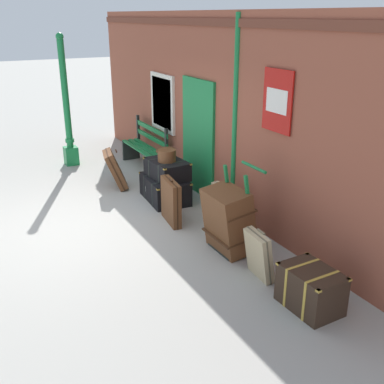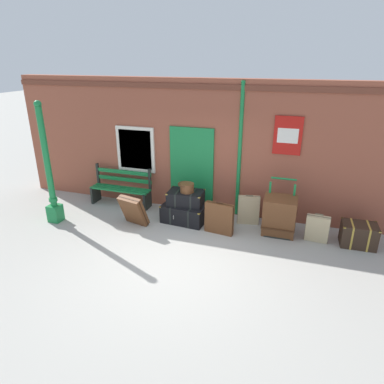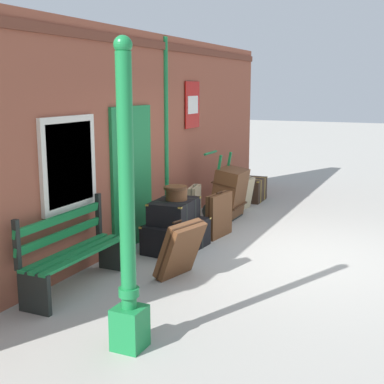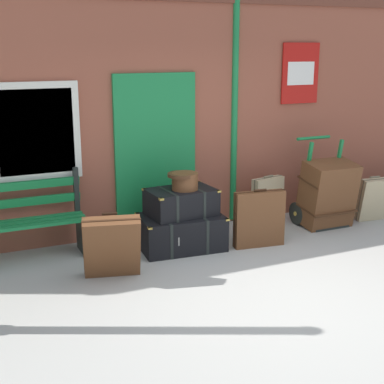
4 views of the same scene
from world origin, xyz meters
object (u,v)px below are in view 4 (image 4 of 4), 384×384
object	(u,v)px
platform_bench	(15,223)
suitcase_charcoal	(374,199)
steamer_trunk_middle	(181,202)
porters_trolley	(319,204)
suitcase_brown	(259,219)
suitcase_tan	(112,247)
suitcase_cream	(267,202)
round_hatbox	(184,180)
large_brown_trunk	(328,194)
steamer_trunk_base	(181,232)

from	to	relation	value
platform_bench	suitcase_charcoal	world-z (taller)	platform_bench
steamer_trunk_middle	porters_trolley	xyz separation A→B (m)	(2.14, 0.10, -0.31)
porters_trolley	suitcase_brown	size ratio (longest dim) A/B	1.62
suitcase_tan	suitcase_cream	size ratio (longest dim) A/B	1.02
platform_bench	suitcase_tan	size ratio (longest dim) A/B	2.17
porters_trolley	suitcase_charcoal	size ratio (longest dim) A/B	1.86
round_hatbox	suitcase_charcoal	bearing A→B (deg)	-1.94
round_hatbox	steamer_trunk_middle	bearing A→B (deg)	146.92
suitcase_charcoal	suitcase_cream	xyz separation A→B (m)	(-1.50, 0.43, 0.03)
platform_bench	porters_trolley	world-z (taller)	porters_trolley
porters_trolley	large_brown_trunk	world-z (taller)	porters_trolley
large_brown_trunk	round_hatbox	bearing A→B (deg)	178.49
suitcase_cream	suitcase_brown	world-z (taller)	suitcase_brown
steamer_trunk_base	porters_trolley	xyz separation A→B (m)	(2.16, 0.14, 0.06)
suitcase_tan	suitcase_brown	distance (m)	1.97
suitcase_charcoal	suitcase_tan	distance (m)	4.02
platform_bench	steamer_trunk_base	bearing A→B (deg)	-12.99
steamer_trunk_base	porters_trolley	size ratio (longest dim) A/B	0.88
platform_bench	suitcase_cream	world-z (taller)	platform_bench
suitcase_tan	platform_bench	bearing A→B (deg)	130.68
porters_trolley	suitcase_cream	size ratio (longest dim) A/B	1.68
platform_bench	suitcase_charcoal	bearing A→B (deg)	-6.06
steamer_trunk_middle	suitcase_cream	world-z (taller)	steamer_trunk_middle
suitcase_brown	suitcase_charcoal	bearing A→B (deg)	6.80
suitcase_brown	suitcase_cream	bearing A→B (deg)	51.54
porters_trolley	steamer_trunk_middle	bearing A→B (deg)	-177.46
steamer_trunk_base	porters_trolley	bearing A→B (deg)	3.67
large_brown_trunk	suitcase_charcoal	bearing A→B (deg)	-3.08
platform_bench	suitcase_brown	distance (m)	2.92
steamer_trunk_middle	large_brown_trunk	xyz separation A→B (m)	(2.14, -0.08, -0.11)
porters_trolley	suitcase_charcoal	bearing A→B (deg)	-15.28
steamer_trunk_base	porters_trolley	world-z (taller)	porters_trolley
large_brown_trunk	suitcase_brown	distance (m)	1.29
steamer_trunk_base	suitcase_cream	size ratio (longest dim) A/B	1.47
platform_bench	porters_trolley	bearing A→B (deg)	-4.22
round_hatbox	suitcase_tan	world-z (taller)	round_hatbox
platform_bench	porters_trolley	distance (m)	4.08
steamer_trunk_middle	suitcase_charcoal	distance (m)	2.95
platform_bench	round_hatbox	world-z (taller)	platform_bench
suitcase_tan	suitcase_cream	world-z (taller)	suitcase_tan
steamer_trunk_base	suitcase_charcoal	distance (m)	2.95
round_hatbox	suitcase_charcoal	size ratio (longest dim) A/B	0.58
steamer_trunk_middle	porters_trolley	size ratio (longest dim) A/B	0.70
steamer_trunk_middle	suitcase_charcoal	bearing A→B (deg)	-2.34
steamer_trunk_middle	suitcase_brown	bearing A→B (deg)	-22.02
suitcase_charcoal	suitcase_brown	bearing A→B (deg)	-173.20
platform_bench	steamer_trunk_base	world-z (taller)	platform_bench
steamer_trunk_base	steamer_trunk_middle	xyz separation A→B (m)	(0.02, 0.04, 0.37)
steamer_trunk_base	platform_bench	bearing A→B (deg)	167.01
suitcase_charcoal	suitcase_brown	world-z (taller)	suitcase_brown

